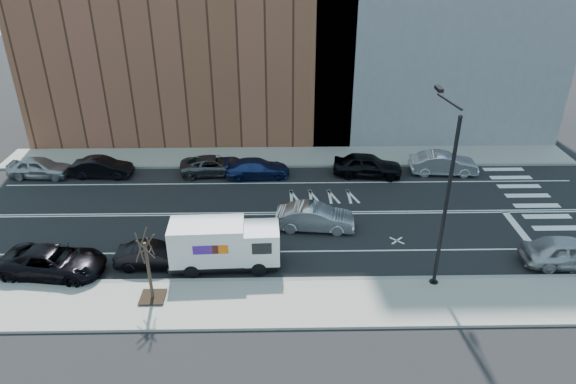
{
  "coord_description": "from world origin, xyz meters",
  "views": [
    {
      "loc": [
        -0.79,
        -28.24,
        16.26
      ],
      "look_at": [
        -0.26,
        0.25,
        1.4
      ],
      "focal_mm": 32.0,
      "sensor_mm": 36.0,
      "label": 1
    }
  ],
  "objects_px": {
    "fedex_van": "(224,244)",
    "near_parked_front": "(569,252)",
    "far_parked_b": "(102,168)",
    "far_parked_a": "(39,167)",
    "driving_sedan": "(315,217)"
  },
  "relations": [
    {
      "from": "fedex_van",
      "to": "driving_sedan",
      "type": "bearing_deg",
      "value": 34.39
    },
    {
      "from": "fedex_van",
      "to": "far_parked_b",
      "type": "relative_size",
      "value": 1.37
    },
    {
      "from": "fedex_van",
      "to": "driving_sedan",
      "type": "height_order",
      "value": "fedex_van"
    },
    {
      "from": "fedex_van",
      "to": "driving_sedan",
      "type": "xyz_separation_m",
      "value": [
        5.06,
        3.75,
        -0.62
      ]
    },
    {
      "from": "fedex_van",
      "to": "near_parked_front",
      "type": "xyz_separation_m",
      "value": [
        18.31,
        -0.25,
        -0.57
      ]
    },
    {
      "from": "far_parked_b",
      "to": "near_parked_front",
      "type": "bearing_deg",
      "value": -109.16
    },
    {
      "from": "fedex_van",
      "to": "driving_sedan",
      "type": "distance_m",
      "value": 6.32
    },
    {
      "from": "far_parked_b",
      "to": "driving_sedan",
      "type": "xyz_separation_m",
      "value": [
        14.9,
        -7.5,
        0.06
      ]
    },
    {
      "from": "fedex_van",
      "to": "near_parked_front",
      "type": "distance_m",
      "value": 18.32
    },
    {
      "from": "far_parked_a",
      "to": "near_parked_front",
      "type": "distance_m",
      "value": 34.65
    },
    {
      "from": "far_parked_a",
      "to": "driving_sedan",
      "type": "bearing_deg",
      "value": -107.24
    },
    {
      "from": "fedex_van",
      "to": "near_parked_front",
      "type": "height_order",
      "value": "fedex_van"
    },
    {
      "from": "fedex_van",
      "to": "far_parked_a",
      "type": "bearing_deg",
      "value": 139.66
    },
    {
      "from": "driving_sedan",
      "to": "near_parked_front",
      "type": "height_order",
      "value": "near_parked_front"
    },
    {
      "from": "driving_sedan",
      "to": "near_parked_front",
      "type": "relative_size",
      "value": 0.97
    }
  ]
}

